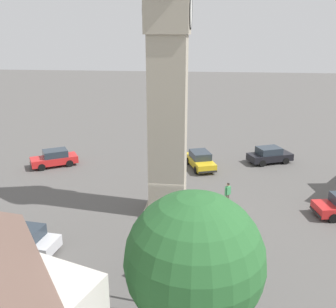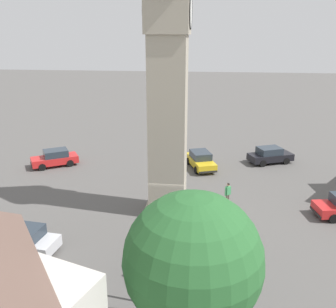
{
  "view_description": "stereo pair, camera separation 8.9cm",
  "coord_description": "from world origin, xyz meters",
  "px_view_note": "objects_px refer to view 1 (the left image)",
  "views": [
    {
      "loc": [
        -22.84,
        -2.65,
        11.62
      ],
      "look_at": [
        0.0,
        0.0,
        4.15
      ],
      "focal_mm": 39.48,
      "sensor_mm": 36.0,
      "label": 1
    },
    {
      "loc": [
        -22.83,
        -2.74,
        11.62
      ],
      "look_at": [
        0.0,
        0.0,
        4.15
      ],
      "focal_mm": 39.48,
      "sensor_mm": 36.0,
      "label": 2
    }
  ],
  "objects_px": {
    "car_silver_kerb": "(270,155)",
    "tree": "(194,261)",
    "clock_tower": "(168,28)",
    "car_blue_kerb": "(200,160)",
    "car_black_far": "(21,240)",
    "car_white_side": "(173,253)",
    "car_green_alley": "(54,158)",
    "pedestrian": "(228,192)",
    "lamp_post": "(154,240)"
  },
  "relations": [
    {
      "from": "car_silver_kerb",
      "to": "tree",
      "type": "bearing_deg",
      "value": 165.62
    },
    {
      "from": "clock_tower",
      "to": "car_blue_kerb",
      "type": "height_order",
      "value": "clock_tower"
    },
    {
      "from": "car_blue_kerb",
      "to": "tree",
      "type": "distance_m",
      "value": 21.79
    },
    {
      "from": "car_blue_kerb",
      "to": "car_black_far",
      "type": "xyz_separation_m",
      "value": [
        -14.9,
        9.42,
        0.0
      ]
    },
    {
      "from": "clock_tower",
      "to": "car_white_side",
      "type": "distance_m",
      "value": 12.85
    },
    {
      "from": "car_black_far",
      "to": "tree",
      "type": "bearing_deg",
      "value": -123.71
    },
    {
      "from": "tree",
      "to": "car_black_far",
      "type": "bearing_deg",
      "value": 56.29
    },
    {
      "from": "car_white_side",
      "to": "car_black_far",
      "type": "bearing_deg",
      "value": 88.12
    },
    {
      "from": "car_blue_kerb",
      "to": "tree",
      "type": "height_order",
      "value": "tree"
    },
    {
      "from": "car_green_alley",
      "to": "pedestrian",
      "type": "bearing_deg",
      "value": -112.52
    },
    {
      "from": "car_black_far",
      "to": "car_green_alley",
      "type": "xyz_separation_m",
      "value": [
        13.87,
        3.97,
        0.0
      ]
    },
    {
      "from": "car_white_side",
      "to": "car_green_alley",
      "type": "distance_m",
      "value": 18.83
    },
    {
      "from": "car_silver_kerb",
      "to": "clock_tower",
      "type": "bearing_deg",
      "value": 143.09
    },
    {
      "from": "car_silver_kerb",
      "to": "pedestrian",
      "type": "height_order",
      "value": "pedestrian"
    },
    {
      "from": "car_white_side",
      "to": "tree",
      "type": "xyz_separation_m",
      "value": [
        -6.27,
        -1.35,
        3.86
      ]
    },
    {
      "from": "lamp_post",
      "to": "car_silver_kerb",
      "type": "bearing_deg",
      "value": -21.11
    },
    {
      "from": "car_green_alley",
      "to": "car_black_far",
      "type": "bearing_deg",
      "value": -164.03
    },
    {
      "from": "car_white_side",
      "to": "tree",
      "type": "bearing_deg",
      "value": -167.82
    },
    {
      "from": "clock_tower",
      "to": "car_black_far",
      "type": "relative_size",
      "value": 4.77
    },
    {
      "from": "pedestrian",
      "to": "tree",
      "type": "height_order",
      "value": "tree"
    },
    {
      "from": "car_blue_kerb",
      "to": "car_white_side",
      "type": "xyz_separation_m",
      "value": [
        -15.18,
        0.96,
        0.0
      ]
    },
    {
      "from": "car_green_alley",
      "to": "pedestrian",
      "type": "relative_size",
      "value": 2.6
    },
    {
      "from": "car_green_alley",
      "to": "tree",
      "type": "xyz_separation_m",
      "value": [
        -20.42,
        -13.78,
        3.86
      ]
    },
    {
      "from": "car_white_side",
      "to": "tree",
      "type": "height_order",
      "value": "tree"
    },
    {
      "from": "pedestrian",
      "to": "tree",
      "type": "bearing_deg",
      "value": 172.74
    },
    {
      "from": "car_black_far",
      "to": "pedestrian",
      "type": "bearing_deg",
      "value": -57.36
    },
    {
      "from": "clock_tower",
      "to": "car_black_far",
      "type": "bearing_deg",
      "value": 128.4
    },
    {
      "from": "car_white_side",
      "to": "car_black_far",
      "type": "relative_size",
      "value": 1.03
    },
    {
      "from": "pedestrian",
      "to": "tree",
      "type": "relative_size",
      "value": 0.24
    },
    {
      "from": "car_white_side",
      "to": "pedestrian",
      "type": "distance_m",
      "value": 8.32
    },
    {
      "from": "car_white_side",
      "to": "pedestrian",
      "type": "height_order",
      "value": "pedestrian"
    },
    {
      "from": "car_green_alley",
      "to": "lamp_post",
      "type": "relative_size",
      "value": 0.89
    },
    {
      "from": "car_silver_kerb",
      "to": "tree",
      "type": "xyz_separation_m",
      "value": [
        -23.63,
        6.06,
        3.86
      ]
    },
    {
      "from": "lamp_post",
      "to": "tree",
      "type": "bearing_deg",
      "value": -150.48
    },
    {
      "from": "car_black_far",
      "to": "tree",
      "type": "relative_size",
      "value": 0.62
    },
    {
      "from": "car_white_side",
      "to": "pedestrian",
      "type": "relative_size",
      "value": 2.6
    },
    {
      "from": "car_blue_kerb",
      "to": "car_white_side",
      "type": "relative_size",
      "value": 1.01
    },
    {
      "from": "car_silver_kerb",
      "to": "car_black_far",
      "type": "height_order",
      "value": "same"
    },
    {
      "from": "car_blue_kerb",
      "to": "lamp_post",
      "type": "relative_size",
      "value": 0.9
    },
    {
      "from": "car_silver_kerb",
      "to": "car_green_alley",
      "type": "xyz_separation_m",
      "value": [
        -3.22,
        19.84,
        0.0
      ]
    },
    {
      "from": "tree",
      "to": "lamp_post",
      "type": "height_order",
      "value": "tree"
    },
    {
      "from": "tree",
      "to": "lamp_post",
      "type": "distance_m",
      "value": 3.93
    },
    {
      "from": "car_silver_kerb",
      "to": "lamp_post",
      "type": "xyz_separation_m",
      "value": [
        -20.41,
        7.88,
        2.55
      ]
    },
    {
      "from": "car_blue_kerb",
      "to": "lamp_post",
      "type": "distance_m",
      "value": 18.46
    },
    {
      "from": "car_black_far",
      "to": "car_green_alley",
      "type": "height_order",
      "value": "same"
    },
    {
      "from": "car_blue_kerb",
      "to": "car_green_alley",
      "type": "bearing_deg",
      "value": 94.39
    },
    {
      "from": "clock_tower",
      "to": "tree",
      "type": "distance_m",
      "value": 14.67
    },
    {
      "from": "car_black_far",
      "to": "lamp_post",
      "type": "relative_size",
      "value": 0.87
    },
    {
      "from": "car_white_side",
      "to": "clock_tower",
      "type": "bearing_deg",
      "value": 8.78
    },
    {
      "from": "car_white_side",
      "to": "tree",
      "type": "distance_m",
      "value": 7.48
    }
  ]
}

